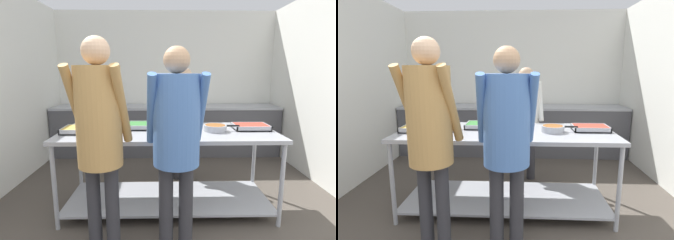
# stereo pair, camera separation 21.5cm
# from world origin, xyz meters

# --- Properties ---
(wall_rear) EXTENTS (4.25, 0.06, 2.65)m
(wall_rear) POSITION_xyz_m (0.00, 4.23, 1.32)
(wall_rear) COLOR silver
(wall_rear) RESTS_ON ground_plane
(back_counter) EXTENTS (4.09, 0.65, 0.90)m
(back_counter) POSITION_xyz_m (0.00, 3.86, 0.45)
(back_counter) COLOR #4C4C51
(back_counter) RESTS_ON ground_plane
(serving_counter) EXTENTS (2.31, 0.89, 0.91)m
(serving_counter) POSITION_xyz_m (-0.01, 1.83, 0.61)
(serving_counter) COLOR #9EA0A8
(serving_counter) RESTS_ON ground_plane
(serving_tray_roast) EXTENTS (0.39, 0.30, 0.05)m
(serving_tray_roast) POSITION_xyz_m (-0.93, 1.79, 0.93)
(serving_tray_roast) COLOR #9EA0A8
(serving_tray_roast) RESTS_ON serving_counter
(broccoli_bowl) EXTENTS (0.19, 0.19, 0.09)m
(broccoli_bowl) POSITION_xyz_m (-0.60, 1.83, 0.94)
(broccoli_bowl) COLOR #B2B2B7
(broccoli_bowl) RESTS_ON serving_counter
(serving_tray_greens) EXTENTS (0.46, 0.30, 0.05)m
(serving_tray_greens) POSITION_xyz_m (-0.24, 1.98, 0.93)
(serving_tray_greens) COLOR #9EA0A8
(serving_tray_greens) RESTS_ON serving_counter
(plate_stack) EXTENTS (0.24, 0.24, 0.05)m
(plate_stack) POSITION_xyz_m (0.15, 1.91, 0.93)
(plate_stack) COLOR white
(plate_stack) RESTS_ON serving_counter
(sauce_pan) EXTENTS (0.38, 0.24, 0.07)m
(sauce_pan) POSITION_xyz_m (0.50, 1.81, 0.94)
(sauce_pan) COLOR #9EA0A8
(sauce_pan) RESTS_ON serving_counter
(serving_tray_vegetables) EXTENTS (0.38, 0.27, 0.05)m
(serving_tray_vegetables) POSITION_xyz_m (0.91, 1.90, 0.93)
(serving_tray_vegetables) COLOR #9EA0A8
(serving_tray_vegetables) RESTS_ON serving_counter
(guest_serving_left) EXTENTS (0.49, 0.41, 1.80)m
(guest_serving_left) POSITION_xyz_m (-0.55, 1.01, 1.12)
(guest_serving_left) COLOR #2D2D33
(guest_serving_left) RESTS_ON ground_plane
(guest_serving_right) EXTENTS (0.50, 0.38, 1.74)m
(guest_serving_right) POSITION_xyz_m (0.04, 1.10, 1.07)
(guest_serving_right) COLOR #2D2D33
(guest_serving_right) RESTS_ON ground_plane
(cook_behind_counter) EXTENTS (0.50, 0.37, 1.59)m
(cook_behind_counter) POSITION_xyz_m (0.23, 2.66, 0.98)
(cook_behind_counter) COLOR #2D2D33
(cook_behind_counter) RESTS_ON ground_plane
(water_bottle) EXTENTS (0.07, 0.07, 0.23)m
(water_bottle) POSITION_xyz_m (-1.30, 3.92, 1.01)
(water_bottle) COLOR silver
(water_bottle) RESTS_ON back_counter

